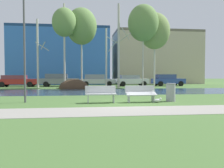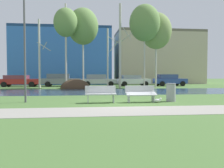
{
  "view_description": "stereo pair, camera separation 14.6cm",
  "coord_description": "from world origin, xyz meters",
  "px_view_note": "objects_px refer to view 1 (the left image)",
  "views": [
    {
      "loc": [
        -1.88,
        -11.15,
        1.44
      ],
      "look_at": [
        -0.43,
        0.84,
        0.95
      ],
      "focal_mm": 36.48,
      "sensor_mm": 36.0,
      "label": 1
    },
    {
      "loc": [
        -1.74,
        -11.17,
        1.44
      ],
      "look_at": [
        -0.43,
        0.84,
        0.95
      ],
      "focal_mm": 36.48,
      "sensor_mm": 36.0,
      "label": 2
    }
  ],
  "objects_px": {
    "seagull": "(158,100)",
    "bench_right": "(141,93)",
    "bench_left": "(101,94)",
    "parked_van_nearest_red": "(17,81)",
    "parked_wagon_fourth_white": "(131,80)",
    "trash_bin": "(171,92)",
    "streetlamp": "(24,27)",
    "parked_suv_fifth_blue": "(167,80)",
    "parked_sedan_second_grey": "(59,80)",
    "parked_hatch_third_silver": "(96,80)"
  },
  "relations": [
    {
      "from": "seagull",
      "to": "bench_right",
      "type": "bearing_deg",
      "value": 157.34
    },
    {
      "from": "bench_left",
      "to": "parked_van_nearest_red",
      "type": "distance_m",
      "value": 19.0
    },
    {
      "from": "bench_right",
      "to": "parked_wagon_fourth_white",
      "type": "relative_size",
      "value": 0.39
    },
    {
      "from": "trash_bin",
      "to": "parked_wagon_fourth_white",
      "type": "xyz_separation_m",
      "value": [
        1.35,
        16.91,
        0.24
      ]
    },
    {
      "from": "trash_bin",
      "to": "streetlamp",
      "type": "xyz_separation_m",
      "value": [
        -7.72,
        0.38,
        3.37
      ]
    },
    {
      "from": "trash_bin",
      "to": "bench_left",
      "type": "bearing_deg",
      "value": -177.33
    },
    {
      "from": "streetlamp",
      "to": "parked_suv_fifth_blue",
      "type": "xyz_separation_m",
      "value": [
        13.81,
        16.34,
        -3.09
      ]
    },
    {
      "from": "trash_bin",
      "to": "parked_van_nearest_red",
      "type": "distance_m",
      "value": 20.92
    },
    {
      "from": "bench_left",
      "to": "parked_van_nearest_red",
      "type": "relative_size",
      "value": 0.34
    },
    {
      "from": "trash_bin",
      "to": "streetlamp",
      "type": "height_order",
      "value": "streetlamp"
    },
    {
      "from": "parked_suv_fifth_blue",
      "to": "parked_wagon_fourth_white",
      "type": "bearing_deg",
      "value": 177.76
    },
    {
      "from": "bench_right",
      "to": "parked_van_nearest_red",
      "type": "bearing_deg",
      "value": 123.24
    },
    {
      "from": "bench_left",
      "to": "trash_bin",
      "type": "bearing_deg",
      "value": 2.67
    },
    {
      "from": "bench_right",
      "to": "parked_sedan_second_grey",
      "type": "relative_size",
      "value": 0.34
    },
    {
      "from": "parked_wagon_fourth_white",
      "to": "parked_van_nearest_red",
      "type": "bearing_deg",
      "value": -178.79
    },
    {
      "from": "trash_bin",
      "to": "parked_hatch_third_silver",
      "type": "xyz_separation_m",
      "value": [
        -3.13,
        17.49,
        0.28
      ]
    },
    {
      "from": "bench_right",
      "to": "streetlamp",
      "type": "relative_size",
      "value": 0.27
    },
    {
      "from": "bench_left",
      "to": "streetlamp",
      "type": "xyz_separation_m",
      "value": [
        -3.9,
        0.56,
        3.41
      ]
    },
    {
      "from": "trash_bin",
      "to": "seagull",
      "type": "relative_size",
      "value": 2.29
    },
    {
      "from": "parked_van_nearest_red",
      "to": "parked_hatch_third_silver",
      "type": "xyz_separation_m",
      "value": [
        9.58,
        0.88,
        0.03
      ]
    },
    {
      "from": "seagull",
      "to": "parked_wagon_fourth_white",
      "type": "xyz_separation_m",
      "value": [
        2.24,
        17.43,
        0.62
      ]
    },
    {
      "from": "bench_left",
      "to": "parked_van_nearest_red",
      "type": "bearing_deg",
      "value": 117.91
    },
    {
      "from": "parked_van_nearest_red",
      "to": "parked_suv_fifth_blue",
      "type": "relative_size",
      "value": 1.16
    },
    {
      "from": "seagull",
      "to": "parked_van_nearest_red",
      "type": "distance_m",
      "value": 20.83
    },
    {
      "from": "parked_van_nearest_red",
      "to": "parked_sedan_second_grey",
      "type": "height_order",
      "value": "parked_sedan_second_grey"
    },
    {
      "from": "seagull",
      "to": "parked_suv_fifth_blue",
      "type": "xyz_separation_m",
      "value": [
        6.98,
        17.24,
        0.66
      ]
    },
    {
      "from": "parked_hatch_third_silver",
      "to": "parked_wagon_fourth_white",
      "type": "distance_m",
      "value": 4.52
    },
    {
      "from": "seagull",
      "to": "parked_wagon_fourth_white",
      "type": "height_order",
      "value": "parked_wagon_fourth_white"
    },
    {
      "from": "trash_bin",
      "to": "parked_wagon_fourth_white",
      "type": "relative_size",
      "value": 0.24
    },
    {
      "from": "parked_van_nearest_red",
      "to": "parked_sedan_second_grey",
      "type": "relative_size",
      "value": 1.01
    },
    {
      "from": "parked_van_nearest_red",
      "to": "parked_sedan_second_grey",
      "type": "bearing_deg",
      "value": 2.45
    },
    {
      "from": "parked_sedan_second_grey",
      "to": "parked_wagon_fourth_white",
      "type": "distance_m",
      "value": 9.14
    },
    {
      "from": "parked_van_nearest_red",
      "to": "parked_wagon_fourth_white",
      "type": "bearing_deg",
      "value": 1.21
    },
    {
      "from": "trash_bin",
      "to": "parked_suv_fifth_blue",
      "type": "relative_size",
      "value": 0.24
    },
    {
      "from": "parked_van_nearest_red",
      "to": "parked_hatch_third_silver",
      "type": "bearing_deg",
      "value": 5.22
    },
    {
      "from": "bench_left",
      "to": "parked_sedan_second_grey",
      "type": "xyz_separation_m",
      "value": [
        -3.97,
        17.0,
        0.35
      ]
    },
    {
      "from": "bench_left",
      "to": "parked_sedan_second_grey",
      "type": "bearing_deg",
      "value": 103.13
    },
    {
      "from": "seagull",
      "to": "parked_hatch_third_silver",
      "type": "height_order",
      "value": "parked_hatch_third_silver"
    },
    {
      "from": "parked_van_nearest_red",
      "to": "parked_wagon_fourth_white",
      "type": "distance_m",
      "value": 14.07
    },
    {
      "from": "streetlamp",
      "to": "parked_sedan_second_grey",
      "type": "distance_m",
      "value": 16.73
    },
    {
      "from": "bench_right",
      "to": "streetlamp",
      "type": "height_order",
      "value": "streetlamp"
    },
    {
      "from": "bench_left",
      "to": "parked_wagon_fourth_white",
      "type": "height_order",
      "value": "parked_wagon_fourth_white"
    },
    {
      "from": "seagull",
      "to": "parked_van_nearest_red",
      "type": "xyz_separation_m",
      "value": [
        -11.82,
        17.13,
        0.62
      ]
    },
    {
      "from": "parked_hatch_third_silver",
      "to": "seagull",
      "type": "bearing_deg",
      "value": -82.91
    },
    {
      "from": "parked_van_nearest_red",
      "to": "seagull",
      "type": "bearing_deg",
      "value": -55.39
    },
    {
      "from": "trash_bin",
      "to": "parked_van_nearest_red",
      "type": "xyz_separation_m",
      "value": [
        -12.72,
        16.61,
        0.24
      ]
    },
    {
      "from": "seagull",
      "to": "parked_suv_fifth_blue",
      "type": "bearing_deg",
      "value": 67.97
    },
    {
      "from": "parked_suv_fifth_blue",
      "to": "seagull",
      "type": "bearing_deg",
      "value": -112.03
    },
    {
      "from": "streetlamp",
      "to": "parked_hatch_third_silver",
      "type": "xyz_separation_m",
      "value": [
        4.59,
        17.11,
        -3.1
      ]
    },
    {
      "from": "parked_van_nearest_red",
      "to": "parked_suv_fifth_blue",
      "type": "height_order",
      "value": "parked_suv_fifth_blue"
    }
  ]
}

